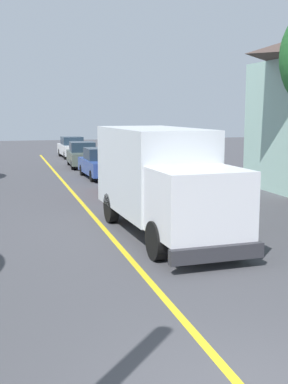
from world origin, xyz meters
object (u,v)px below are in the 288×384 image
(box_truck, at_px, (161,177))
(parked_car_furthest, at_px, (72,148))
(parked_car_near, at_px, (128,177))
(parked_car_far, at_px, (82,155))
(parked_car_mid, at_px, (101,164))

(box_truck, distance_m, parked_car_furthest, 26.19)
(parked_car_near, distance_m, parked_car_far, 11.63)
(box_truck, height_order, parked_car_far, box_truck)
(parked_car_near, bearing_deg, parked_car_mid, 91.24)
(parked_car_far, bearing_deg, parked_car_mid, -88.63)
(parked_car_mid, height_order, parked_car_far, same)
(parked_car_near, xyz_separation_m, parked_car_mid, (-0.13, 5.83, 0.00))
(parked_car_near, bearing_deg, box_truck, -96.04)
(box_truck, distance_m, parked_car_far, 19.10)
(parked_car_mid, height_order, parked_car_furthest, same)
(box_truck, height_order, parked_car_mid, box_truck)
(box_truck, bearing_deg, parked_car_furthest, 88.28)
(parked_car_near, xyz_separation_m, parked_car_far, (-0.26, 11.63, 0.00))
(parked_car_near, relative_size, parked_car_far, 0.99)
(box_truck, xyz_separation_m, parked_car_far, (0.52, 19.07, -0.97))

